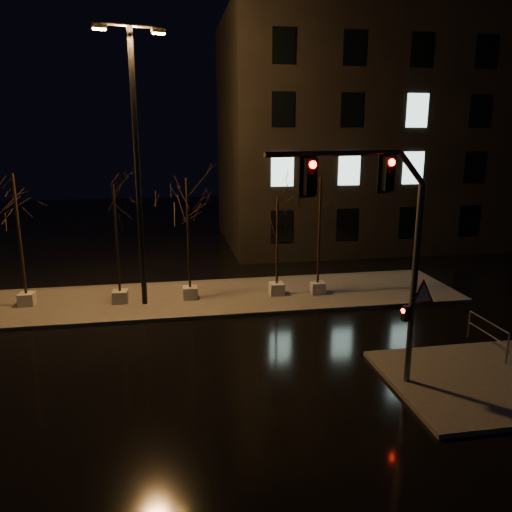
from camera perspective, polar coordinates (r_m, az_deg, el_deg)
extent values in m
plane|color=black|center=(17.94, -1.21, -10.88)|extent=(90.00, 90.00, 0.00)
cube|color=#4C4A44|center=(23.46, -3.44, -4.65)|extent=(22.00, 5.00, 0.15)
cube|color=#4C4A44|center=(17.69, 26.17, -12.51)|extent=(7.00, 5.00, 0.15)
cube|color=black|center=(37.87, 16.27, 13.30)|extent=(25.00, 12.00, 15.00)
cube|color=beige|center=(24.19, -24.72, -4.49)|extent=(0.65, 0.65, 0.55)
cylinder|color=black|center=(23.51, -25.42, 2.19)|extent=(0.11, 0.11, 5.20)
cube|color=beige|center=(23.12, -15.24, -4.50)|extent=(0.65, 0.65, 0.55)
cylinder|color=black|center=(22.45, -15.66, 1.87)|extent=(0.11, 0.11, 4.69)
cube|color=beige|center=(23.05, -7.53, -4.17)|extent=(0.65, 0.65, 0.55)
cylinder|color=black|center=(22.36, -7.75, 2.52)|extent=(0.11, 0.11, 4.93)
cube|color=beige|center=(23.43, 2.37, -3.76)|extent=(0.65, 0.65, 0.55)
cylinder|color=black|center=(22.84, 2.43, 1.74)|extent=(0.11, 0.11, 4.05)
cube|color=beige|center=(23.75, 7.04, -3.61)|extent=(0.65, 0.65, 0.55)
cylinder|color=black|center=(23.08, 7.24, 2.86)|extent=(0.11, 0.11, 4.91)
cylinder|color=#53555A|center=(15.28, 17.59, -3.33)|extent=(0.18, 0.18, 6.02)
cylinder|color=#53555A|center=(12.88, 9.22, 11.49)|extent=(3.92, 1.17, 0.14)
cube|color=black|center=(13.90, 14.85, 9.09)|extent=(0.35, 0.29, 0.90)
cube|color=black|center=(12.51, 6.18, 8.99)|extent=(0.35, 0.29, 0.90)
cube|color=black|center=(15.39, 16.76, -6.31)|extent=(0.26, 0.23, 0.45)
cone|color=red|center=(15.53, 18.46, -4.29)|extent=(1.02, 0.30, 1.04)
sphere|color=#FF0C07|center=(14.67, 18.62, 10.24)|extent=(0.18, 0.18, 0.18)
cylinder|color=black|center=(21.66, -13.38, 9.15)|extent=(0.23, 0.23, 11.45)
cylinder|color=black|center=(21.98, -14.29, 24.18)|extent=(2.48, 0.67, 0.11)
cube|color=gold|center=(21.80, -17.50, 23.61)|extent=(0.63, 0.44, 0.23)
cube|color=gold|center=(22.16, -11.07, 23.79)|extent=(0.63, 0.44, 0.23)
cylinder|color=#53555A|center=(18.50, 26.80, -9.51)|extent=(0.05, 0.05, 0.98)
cylinder|color=#53555A|center=(20.14, 23.14, -7.26)|extent=(0.05, 0.05, 0.98)
cylinder|color=#53555A|center=(19.12, 25.05, -6.83)|extent=(0.05, 2.17, 0.04)
cylinder|color=#53555A|center=(19.27, 24.92, -8.04)|extent=(0.05, 2.17, 0.04)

